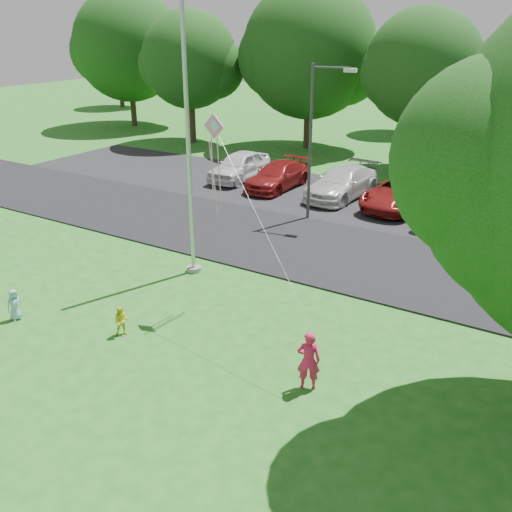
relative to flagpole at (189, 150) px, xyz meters
The scene contains 12 objects.
ground 7.39m from the flagpole, 55.01° to the right, with size 120.00×120.00×0.00m, color #20681B.
park_road 6.73m from the flagpole, 48.81° to the left, with size 60.00×6.00×0.06m, color black.
parking_strip 11.82m from the flagpole, 71.57° to the left, with size 42.00×7.00×0.06m, color black.
flagpole is the anchor object (origin of this frame).
street_lamp 7.15m from the flagpole, 81.90° to the left, with size 1.80×0.44×6.42m.
trash_can 10.38m from the flagpole, 55.34° to the left, with size 0.66×0.66×1.05m.
tree_row 19.95m from the flagpole, 75.18° to the left, with size 64.35×11.94×10.88m.
parked_cars 11.59m from the flagpole, 72.93° to the left, with size 19.62×5.25×1.49m.
woman 8.22m from the flagpole, 31.58° to the right, with size 0.54×0.35×1.48m, color #DA1D4E.
child_yellow 5.88m from the flagpole, 77.57° to the right, with size 0.42×0.32×0.86m, color yellow.
child_blue 6.92m from the flagpole, 112.78° to the right, with size 0.45×0.29×0.92m, color #8ABED3.
kite 2.81m from the flagpole, 35.56° to the right, with size 4.57×2.67×4.00m.
Camera 1 is at (7.73, -9.02, 7.97)m, focal length 40.00 mm.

